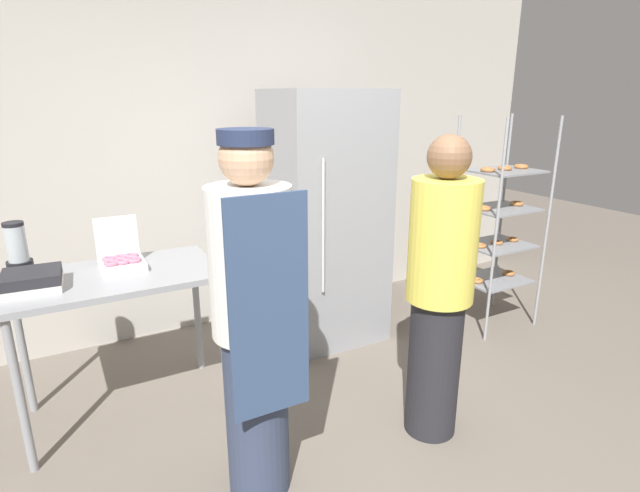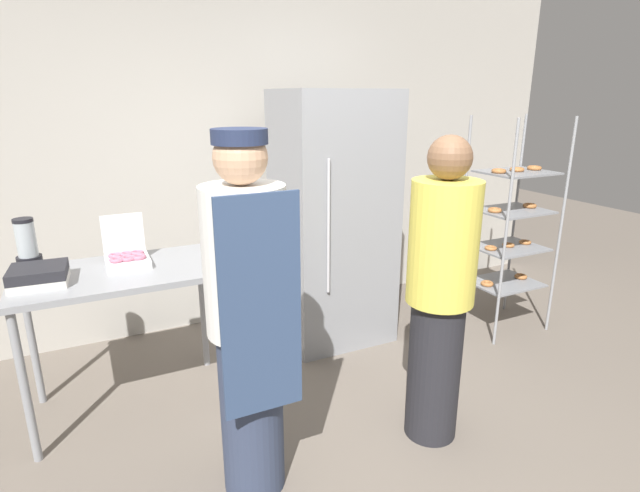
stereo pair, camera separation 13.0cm
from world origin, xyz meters
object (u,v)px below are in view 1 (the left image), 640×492
object	(u,v)px
person_baker	(254,320)
baking_rack	(499,225)
blender_pitcher	(18,252)
binder_stack	(32,281)
person_customer	(439,291)
donut_box	(122,261)
refrigerator	(326,220)

from	to	relation	value
person_baker	baking_rack	bearing A→B (deg)	18.32
baking_rack	blender_pitcher	bearing A→B (deg)	173.50
baking_rack	person_baker	world-z (taller)	person_baker
binder_stack	person_customer	world-z (taller)	person_customer
blender_pitcher	person_customer	world-z (taller)	person_customer
blender_pitcher	binder_stack	size ratio (longest dim) A/B	1.03
donut_box	person_customer	distance (m)	1.80
baking_rack	person_customer	xyz separation A→B (m)	(-1.40, -0.86, 0.00)
refrigerator	binder_stack	world-z (taller)	refrigerator
refrigerator	donut_box	distance (m)	1.52
blender_pitcher	person_customer	bearing A→B (deg)	-32.54
donut_box	binder_stack	xyz separation A→B (m)	(-0.45, -0.12, 0.00)
refrigerator	blender_pitcher	world-z (taller)	refrigerator
refrigerator	blender_pitcher	distance (m)	2.01
refrigerator	blender_pitcher	bearing A→B (deg)	-177.16
donut_box	person_baker	xyz separation A→B (m)	(0.41, -1.02, -0.04)
refrigerator	person_customer	xyz separation A→B (m)	(-0.06, -1.34, -0.09)
refrigerator	person_baker	size ratio (longest dim) A/B	1.10
refrigerator	binder_stack	bearing A→B (deg)	-169.01
binder_stack	person_customer	distance (m)	2.12
donut_box	person_baker	distance (m)	1.10
blender_pitcher	person_customer	size ratio (longest dim) A/B	0.18
donut_box	binder_stack	world-z (taller)	donut_box
person_customer	donut_box	bearing A→B (deg)	143.06
refrigerator	donut_box	world-z (taller)	refrigerator
refrigerator	baking_rack	size ratio (longest dim) A/B	1.11
blender_pitcher	person_baker	world-z (taller)	person_baker
baking_rack	refrigerator	bearing A→B (deg)	160.19
refrigerator	baking_rack	xyz separation A→B (m)	(1.33, -0.48, -0.10)
refrigerator	person_customer	bearing A→B (deg)	-92.69
donut_box	person_baker	bearing A→B (deg)	-68.34
donut_box	person_customer	world-z (taller)	person_customer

